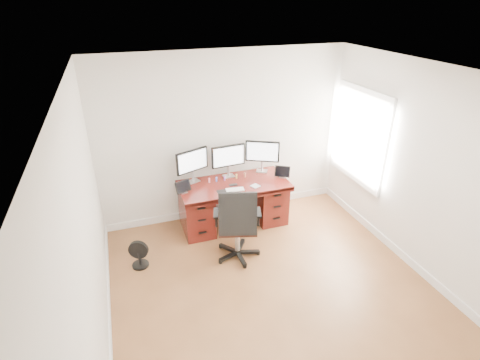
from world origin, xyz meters
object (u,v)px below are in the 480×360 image
object	(u,v)px
monitor_center	(228,157)
office_chair	(237,236)
desk	(233,202)
keyboard	(235,190)
floor_fan	(139,255)

from	to	relation	value
monitor_center	office_chair	bearing A→B (deg)	-105.62
desk	office_chair	distance (m)	0.90
monitor_center	keyboard	size ratio (longest dim) A/B	2.02
keyboard	desk	bearing A→B (deg)	85.87
desk	monitor_center	xyz separation A→B (m)	(0.00, 0.24, 0.68)
monitor_center	keyboard	distance (m)	0.59
desk	floor_fan	bearing A→B (deg)	-158.59
office_chair	monitor_center	size ratio (longest dim) A/B	2.07
office_chair	monitor_center	distance (m)	1.34
office_chair	floor_fan	size ratio (longest dim) A/B	2.88
office_chair	floor_fan	xyz separation A→B (m)	(-1.34, 0.26, -0.18)
office_chair	keyboard	world-z (taller)	office_chair
desk	office_chair	size ratio (longest dim) A/B	1.49
office_chair	keyboard	distance (m)	0.75
desk	office_chair	xyz separation A→B (m)	(-0.22, -0.87, -0.03)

